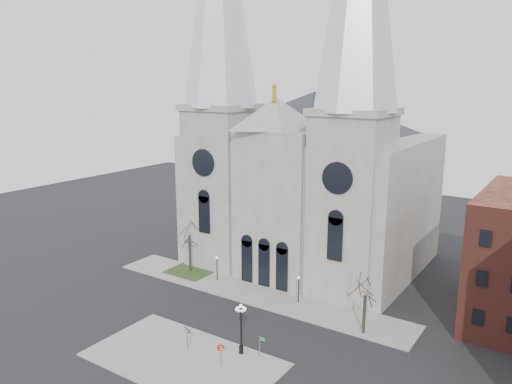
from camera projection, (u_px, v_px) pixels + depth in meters
The scene contains 13 objects.
ground at pixel (194, 330), 52.02m from camera, with size 160.00×160.00×0.00m, color black.
sidewalk_near at pixel (183, 359), 46.32m from camera, with size 18.00×10.00×0.14m, color gray.
sidewalk_far at pixel (253, 293), 60.92m from camera, with size 40.00×6.00×0.14m, color gray.
grass_patch at pixel (190, 272), 67.71m from camera, with size 6.00×5.00×0.18m, color #283F1B.
cathedral at pixel (303, 134), 66.56m from camera, with size 33.00×26.66×54.00m.
tree_left at pixel (189, 233), 66.52m from camera, with size 3.20×3.20×7.50m.
tree_right at pixel (365, 293), 50.20m from camera, with size 3.20×3.20×6.00m.
ped_lamp_left at pixel (217, 264), 64.10m from camera, with size 0.32×0.32×3.26m.
ped_lamp_right at pixel (299, 285), 57.58m from camera, with size 0.32×0.32×3.26m.
stop_sign at pixel (221, 350), 44.91m from camera, with size 0.74×0.29×2.18m.
globe_lamp at pixel (241, 323), 46.59m from camera, with size 1.15×1.15×5.01m.
one_way_sign at pixel (187, 335), 47.46m from camera, with size 1.00×0.38×2.39m.
street_name_sign at pixel (261, 344), 46.43m from camera, with size 0.66×0.12×2.08m.
Camera 1 is at (31.88, -36.01, 25.31)m, focal length 35.00 mm.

